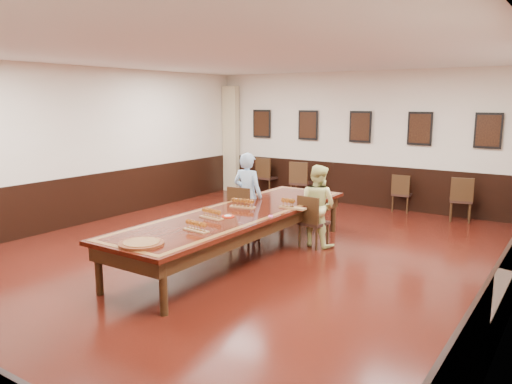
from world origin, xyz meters
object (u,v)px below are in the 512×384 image
Objects in this scene: spare_chair_a at (268,176)px; person_man at (248,196)px; person_woman at (317,205)px; spare_chair_c at (402,193)px; chair_man at (245,213)px; spare_chair_d at (461,199)px; chair_woman at (314,221)px; conference_table at (239,220)px; carved_platter at (141,244)px; spare_chair_b at (301,181)px.

spare_chair_a is 0.64× the size of person_man.
spare_chair_c is at bearing -89.72° from person_woman.
spare_chair_a is 3.65m from spare_chair_c.
chair_man is 4.75m from spare_chair_d.
spare_chair_d is at bearing 167.59° from spare_chair_c.
spare_chair_a reaches higher than chair_woman.
conference_table is at bearing 116.32° from chair_man.
conference_table is at bearing 120.99° from spare_chair_a.
spare_chair_c is at bearing -22.44° from spare_chair_d.
spare_chair_d is (1.70, 3.42, 0.02)m from chair_woman.
spare_chair_c is 0.61× the size of person_woman.
carved_platter is (0.63, -3.11, 0.27)m from chair_man.
chair_man is 1.07m from conference_table.
spare_chair_c reaches higher than conference_table.
person_man reaches higher than carved_platter.
person_woman is at bearing 79.55° from carved_platter.
chair_man reaches higher than carved_platter.
spare_chair_d is at bearing 62.30° from conference_table.
chair_woman is at bearing 58.85° from conference_table.
carved_platter is at bearing 57.72° from spare_chair_d.
person_woman reaches higher than carved_platter.
chair_man is at bearing 37.97° from spare_chair_d.
spare_chair_b is at bearing 3.08° from spare_chair_c.
conference_table is at bearing 92.58° from carved_platter.
person_man is (-2.97, -3.60, 0.32)m from spare_chair_d.
person_woman is at bearing 80.59° from spare_chair_c.
spare_chair_a is at bearing -15.76° from spare_chair_d.
chair_man is 1.05× the size of spare_chair_d.
spare_chair_d is 0.60× the size of person_man.
conference_table is at bearing 96.96° from spare_chair_b.
carved_platter is (2.63, -7.03, 0.26)m from spare_chair_a.
chair_woman is 4.88m from spare_chair_a.
chair_man is 0.63× the size of person_man.
person_man is at bearing 63.14° from spare_chair_c.
person_woman is (1.28, 0.38, 0.22)m from chair_man.
spare_chair_a is 1.20m from spare_chair_b.
chair_man is 0.20× the size of conference_table.
spare_chair_c is 7.11m from carved_platter.
chair_woman is at bearing 50.19° from spare_chair_d.
person_man is at bearing 37.09° from spare_chair_d.
spare_chair_b is at bearing -51.63° from chair_woman.
chair_woman reaches higher than carved_platter.
person_woman is (1.28, 0.28, -0.08)m from person_man.
person_man reaches higher than conference_table.
person_man reaches higher than chair_man.
person_woman is 3.56m from carved_platter.
person_woman is 1.51m from conference_table.
chair_man is at bearing 90.00° from person_man.
spare_chair_c is 4.17m from person_man.
chair_man is 0.98× the size of spare_chair_b.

